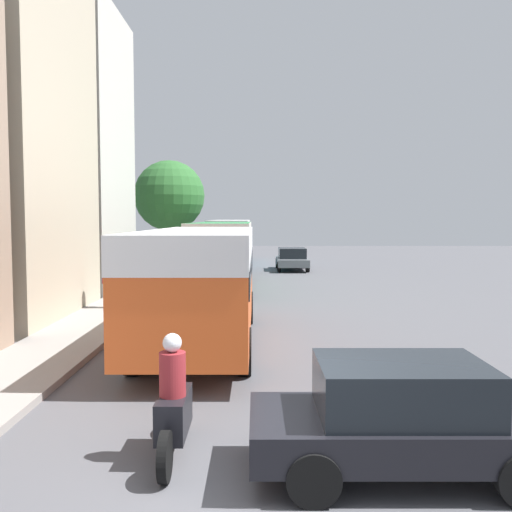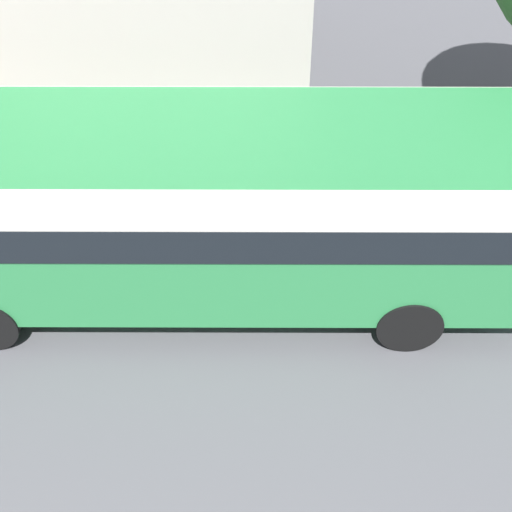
% 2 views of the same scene
% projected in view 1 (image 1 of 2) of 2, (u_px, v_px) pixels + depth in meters
% --- Properties ---
extents(ground_plane, '(120.00, 120.00, 0.00)m').
position_uv_depth(ground_plane, '(269.00, 499.00, 6.67)').
color(ground_plane, '#515156').
extents(building_far_terrace, '(6.65, 6.33, 12.35)m').
position_uv_depth(building_far_terrace, '(43.00, 152.00, 25.16)').
color(building_far_terrace, beige).
rests_on(building_far_terrace, ground_plane).
extents(bus_lead, '(2.63, 9.39, 2.98)m').
position_uv_depth(bus_lead, '(200.00, 270.00, 14.68)').
color(bus_lead, '#EA5B23').
rests_on(bus_lead, ground_plane).
extents(bus_following, '(2.62, 10.24, 3.06)m').
position_uv_depth(bus_following, '(222.00, 245.00, 26.69)').
color(bus_following, '#2D8447').
rests_on(bus_following, ground_plane).
extents(bus_third_in_line, '(2.66, 11.36, 3.12)m').
position_uv_depth(bus_third_in_line, '(229.00, 236.00, 40.35)').
color(bus_third_in_line, teal).
rests_on(bus_third_in_line, ground_plane).
extents(motorcycle_behind_lead, '(0.38, 2.24, 1.73)m').
position_uv_depth(motorcycle_behind_lead, '(172.00, 408.00, 7.80)').
color(motorcycle_behind_lead, black).
rests_on(motorcycle_behind_lead, ground_plane).
extents(car_crossing, '(1.95, 4.42, 1.40)m').
position_uv_depth(car_crossing, '(291.00, 258.00, 35.78)').
color(car_crossing, slate).
rests_on(car_crossing, ground_plane).
extents(car_far_curb, '(3.84, 1.83, 1.46)m').
position_uv_depth(car_far_curb, '(399.00, 416.00, 7.25)').
color(car_far_curb, black).
rests_on(car_far_curb, ground_plane).
extents(pedestrian_near_curb, '(0.43, 0.43, 1.80)m').
position_uv_depth(pedestrian_near_curb, '(107.00, 282.00, 19.82)').
color(pedestrian_near_curb, '#232838').
rests_on(pedestrian_near_curb, sidewalk).
extents(street_tree, '(4.09, 4.09, 6.47)m').
position_uv_depth(street_tree, '(168.00, 196.00, 33.13)').
color(street_tree, brown).
rests_on(street_tree, sidewalk).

